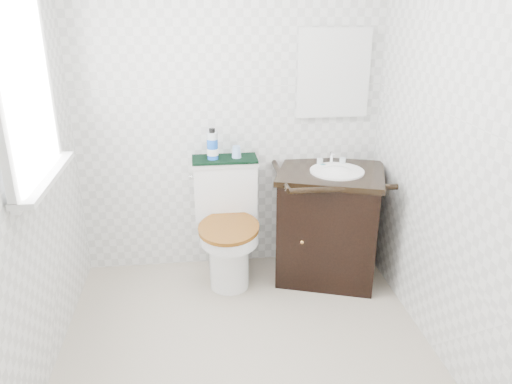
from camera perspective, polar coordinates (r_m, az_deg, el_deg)
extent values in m
plane|color=#C0B29B|center=(3.02, -0.84, -18.75)|extent=(2.40, 2.40, 0.00)
plane|color=white|center=(3.59, -3.03, 9.29)|extent=(2.40, 0.00, 2.40)
plane|color=white|center=(1.35, 4.47, -12.34)|extent=(2.40, 0.00, 2.40)
plane|color=white|center=(2.57, -26.22, 2.16)|extent=(0.00, 2.40, 2.40)
plane|color=white|center=(2.76, 22.38, 4.01)|extent=(0.00, 2.40, 2.40)
cube|color=white|center=(2.71, -25.21, 10.93)|extent=(0.02, 0.70, 0.90)
cube|color=silver|center=(3.64, 8.84, 13.25)|extent=(0.50, 0.02, 0.60)
cylinder|color=white|center=(3.58, -3.09, -7.69)|extent=(0.28, 0.28, 0.43)
cube|color=white|center=(3.80, -3.35, -5.86)|extent=(0.28, 0.28, 0.43)
cube|color=white|center=(3.64, -3.52, 0.14)|extent=(0.45, 0.18, 0.41)
cube|color=white|center=(3.57, -3.59, 3.42)|extent=(0.47, 0.20, 0.03)
cylinder|color=white|center=(3.44, -3.11, -4.89)|extent=(0.41, 0.41, 0.08)
cylinder|color=brown|center=(3.42, -3.13, -4.08)|extent=(0.48, 0.48, 0.03)
cube|color=black|center=(3.68, 8.26, -3.92)|extent=(0.83, 0.76, 0.78)
cube|color=black|center=(3.53, 8.61, 2.11)|extent=(0.88, 0.81, 0.04)
cylinder|color=white|center=(3.50, 9.24, 2.35)|extent=(0.38, 0.38, 0.01)
ellipsoid|color=white|center=(3.52, 9.18, 1.51)|extent=(0.32, 0.32, 0.16)
cylinder|color=silver|center=(3.63, 8.62, 3.82)|extent=(0.02, 0.02, 0.10)
cube|color=silver|center=(3.85, 4.21, -6.84)|extent=(0.21, 0.17, 0.26)
cube|color=silver|center=(3.78, 4.27, -4.88)|extent=(0.23, 0.20, 0.03)
cube|color=black|center=(3.56, -3.60, 3.78)|extent=(0.46, 0.22, 0.02)
cylinder|color=blue|center=(3.52, -4.99, 4.91)|extent=(0.08, 0.08, 0.14)
cylinder|color=silver|center=(3.49, -5.04, 6.42)|extent=(0.08, 0.08, 0.05)
cylinder|color=black|center=(3.48, -5.06, 7.03)|extent=(0.04, 0.04, 0.03)
cone|color=#8BAFE3|center=(3.55, -2.25, 4.61)|extent=(0.07, 0.07, 0.08)
ellipsoid|color=#186E76|center=(3.61, 7.64, 3.09)|extent=(0.06, 0.04, 0.02)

